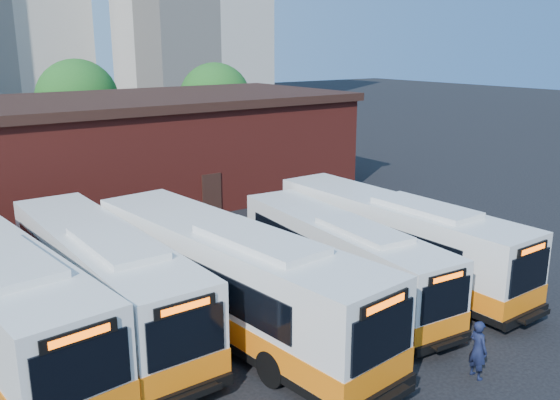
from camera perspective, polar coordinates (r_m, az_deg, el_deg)
ground at (r=21.69m, az=4.92°, el=-11.16°), size 220.00×220.00×0.00m
bus_west at (r=21.39m, az=-16.67°, el=-7.48°), size 2.85×12.92×3.51m
bus_midwest at (r=20.27m, az=-4.87°, el=-7.84°), size 4.18×13.86×3.73m
bus_mideast at (r=23.06m, az=5.80°, el=-5.75°), size 3.34×11.55×3.11m
bus_east at (r=25.16m, az=10.99°, el=-3.83°), size 2.82×12.64×3.43m
transit_worker at (r=18.62m, az=18.51°, el=-13.48°), size 0.54×0.72×1.79m
depot_building at (r=37.53m, az=-15.22°, el=4.74°), size 28.60×12.60×6.40m
tree_mid at (r=51.12m, az=-18.90°, el=9.08°), size 6.56×6.56×8.36m
tree_east at (r=52.71m, az=-6.25°, el=9.65°), size 6.24×6.24×7.96m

